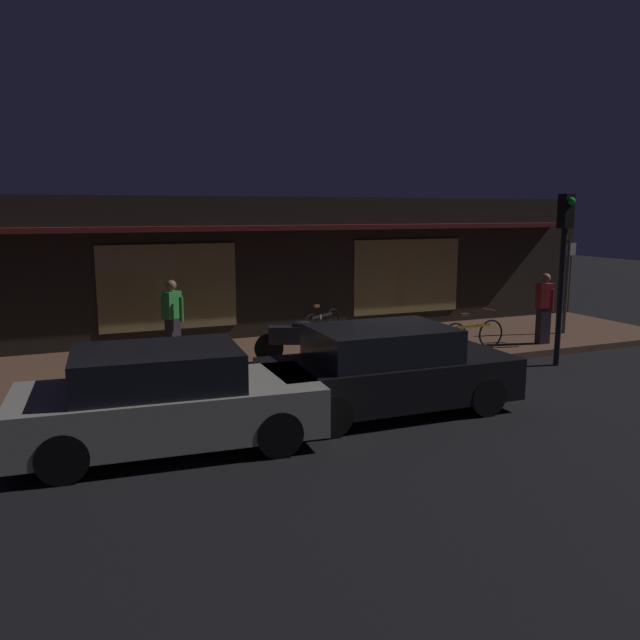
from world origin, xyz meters
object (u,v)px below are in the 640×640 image
object	(u,v)px
person_bystander	(544,307)
parked_car_near	(166,399)
bicycle_extra	(473,334)
sign_post	(567,280)
bicycle_parked	(322,323)
parked_car_far	(386,370)
traffic_light_pole	(564,249)
person_photographer	(172,317)
motorcycle	(297,339)

from	to	relation	value
person_bystander	parked_car_near	size ratio (longest dim) A/B	0.40
bicycle_extra	sign_post	world-z (taller)	sign_post
bicycle_parked	parked_car_far	distance (m)	5.51
bicycle_extra	traffic_light_pole	size ratio (longest dim) A/B	0.46
sign_post	parked_car_near	bearing A→B (deg)	-160.47
parked_car_far	person_bystander	bearing A→B (deg)	25.54
traffic_light_pole	person_photographer	bearing A→B (deg)	156.67
bicycle_extra	person_photographer	bearing A→B (deg)	163.85
bicycle_extra	parked_car_near	distance (m)	7.93
bicycle_parked	parked_car_near	world-z (taller)	parked_car_near
parked_car_near	parked_car_far	distance (m)	3.60
bicycle_extra	parked_car_near	size ratio (longest dim) A/B	0.39
traffic_light_pole	parked_car_near	world-z (taller)	traffic_light_pole
bicycle_extra	person_bystander	world-z (taller)	person_bystander
person_bystander	traffic_light_pole	xyz separation A→B (m)	(-0.81, -1.35, 1.45)
person_bystander	sign_post	size ratio (longest dim) A/B	0.70
sign_post	parked_car_near	size ratio (longest dim) A/B	0.57
parked_car_near	person_photographer	bearing A→B (deg)	79.03
person_bystander	sign_post	distance (m)	1.69
parked_car_far	traffic_light_pole	bearing A→B (deg)	15.68
person_photographer	motorcycle	bearing A→B (deg)	-32.34
person_photographer	sign_post	world-z (taller)	sign_post
motorcycle	traffic_light_pole	distance (m)	5.83
bicycle_extra	parked_car_far	xyz separation A→B (m)	(-3.73, -2.77, 0.20)
person_photographer	parked_car_far	xyz separation A→B (m)	(2.64, -4.61, -0.32)
traffic_light_pole	parked_car_near	size ratio (longest dim) A/B	0.85
bicycle_extra	parked_car_far	bearing A→B (deg)	-143.39
parked_car_far	motorcycle	bearing A→B (deg)	96.47
person_bystander	parked_car_far	size ratio (longest dim) A/B	0.40
person_bystander	parked_car_near	world-z (taller)	person_bystander
motorcycle	sign_post	world-z (taller)	sign_post
bicycle_extra	parked_car_far	distance (m)	4.65
motorcycle	parked_car_near	size ratio (longest dim) A/B	0.38
person_bystander	person_photographer	bearing A→B (deg)	167.17
motorcycle	person_bystander	size ratio (longest dim) A/B	0.97
person_photographer	person_bystander	distance (m)	8.55
bicycle_parked	person_bystander	size ratio (longest dim) A/B	0.83
motorcycle	sign_post	size ratio (longest dim) A/B	0.67
person_photographer	traffic_light_pole	world-z (taller)	traffic_light_pole
bicycle_extra	sign_post	xyz separation A→B (m)	(3.37, 0.74, 1.00)
person_bystander	traffic_light_pole	distance (m)	2.14
person_photographer	traffic_light_pole	distance (m)	8.32
bicycle_extra	traffic_light_pole	world-z (taller)	traffic_light_pole
bicycle_parked	sign_post	xyz separation A→B (m)	(5.97, -1.87, 1.00)
person_photographer	person_bystander	bearing A→B (deg)	-12.83
bicycle_parked	bicycle_extra	bearing A→B (deg)	-45.19
traffic_light_pole	parked_car_far	bearing A→B (deg)	-164.32
parked_car_far	bicycle_extra	bearing A→B (deg)	36.61
bicycle_parked	person_bystander	xyz separation A→B (m)	(4.56, -2.67, 0.52)
traffic_light_pole	parked_car_far	size ratio (longest dim) A/B	0.87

